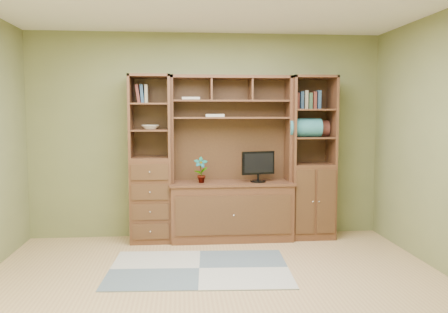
{
  "coord_description": "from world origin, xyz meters",
  "views": [
    {
      "loc": [
        -0.33,
        -4.1,
        1.59
      ],
      "look_at": [
        0.15,
        1.2,
        1.1
      ],
      "focal_mm": 38.0,
      "sensor_mm": 36.0,
      "label": 1
    }
  ],
  "objects": [
    {
      "name": "center_hutch",
      "position": [
        0.29,
        1.73,
        1.02
      ],
      "size": [
        1.54,
        0.53,
        2.05
      ],
      "primitive_type": "cube",
      "color": "#512E1C",
      "rests_on": "ground"
    },
    {
      "name": "room",
      "position": [
        0.0,
        0.0,
        1.3
      ],
      "size": [
        4.6,
        4.1,
        2.64
      ],
      "color": "tan",
      "rests_on": "ground"
    },
    {
      "name": "monitor",
      "position": [
        0.62,
        1.7,
        0.99
      ],
      "size": [
        0.47,
        0.3,
        0.53
      ],
      "primitive_type": "cube",
      "rotation": [
        0.0,
        0.0,
        0.26
      ],
      "color": "black",
      "rests_on": "center_hutch"
    },
    {
      "name": "blanket_teal",
      "position": [
        1.21,
        1.73,
        1.41
      ],
      "size": [
        0.4,
        0.23,
        0.23
      ],
      "primitive_type": "cube",
      "color": "#2E737A",
      "rests_on": "right_tower"
    },
    {
      "name": "blanket_red",
      "position": [
        1.36,
        1.85,
        1.39
      ],
      "size": [
        0.37,
        0.21,
        0.21
      ],
      "primitive_type": "cube",
      "color": "brown",
      "rests_on": "right_tower"
    },
    {
      "name": "rug",
      "position": [
        -0.16,
        0.61,
        0.01
      ],
      "size": [
        1.88,
        1.31,
        0.01
      ],
      "primitive_type": "cube",
      "rotation": [
        0.0,
        0.0,
        -0.05
      ],
      "color": "gray",
      "rests_on": "ground"
    },
    {
      "name": "bowl",
      "position": [
        -0.7,
        1.77,
        1.42
      ],
      "size": [
        0.22,
        0.22,
        0.05
      ],
      "primitive_type": "imported",
      "color": "silver",
      "rests_on": "left_tower"
    },
    {
      "name": "left_tower",
      "position": [
        -0.71,
        1.77,
        1.02
      ],
      "size": [
        0.5,
        0.45,
        2.05
      ],
      "primitive_type": "cube",
      "color": "#512E1C",
      "rests_on": "ground"
    },
    {
      "name": "orchid",
      "position": [
        -0.09,
        1.7,
        0.89
      ],
      "size": [
        0.17,
        0.11,
        0.32
      ],
      "primitive_type": "imported",
      "color": "#A74B38",
      "rests_on": "center_hutch"
    },
    {
      "name": "right_tower",
      "position": [
        1.32,
        1.77,
        1.02
      ],
      "size": [
        0.55,
        0.45,
        2.05
      ],
      "primitive_type": "cube",
      "color": "#512E1C",
      "rests_on": "ground"
    },
    {
      "name": "magazines",
      "position": [
        0.09,
        1.82,
        1.56
      ],
      "size": [
        0.23,
        0.17,
        0.04
      ],
      "primitive_type": "cube",
      "color": "beige",
      "rests_on": "center_hutch"
    }
  ]
}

